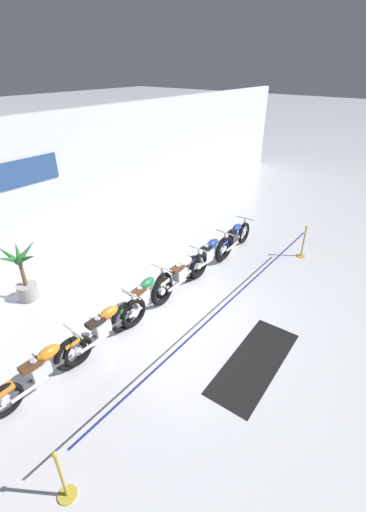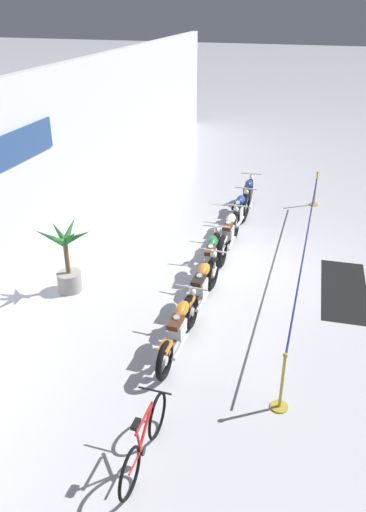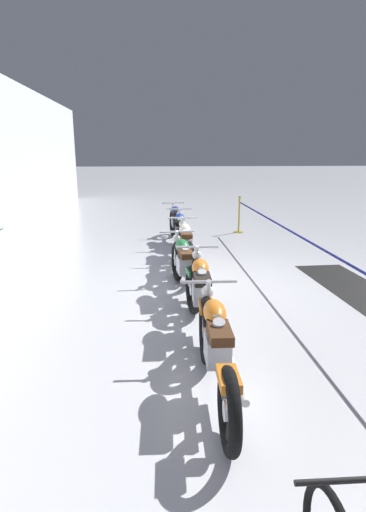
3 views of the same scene
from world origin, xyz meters
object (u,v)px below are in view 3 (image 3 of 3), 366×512
at_px(motorcycle_green_2, 184,267).
at_px(stanchion_far_left, 322,260).
at_px(motorcycle_orange_1, 201,296).
at_px(motorcycle_orange_0, 217,349).
at_px(stanchion_mid_left, 239,220).
at_px(motorcycle_blue_4, 180,234).
at_px(floor_banner, 350,286).
at_px(motorcycle_cream_3, 186,248).
at_px(motorcycle_blue_5, 176,224).

bearing_deg(motorcycle_green_2, stanchion_far_left, -108.00).
bearing_deg(motorcycle_orange_1, motorcycle_green_2, 4.91).
relative_size(motorcycle_orange_0, motorcycle_orange_1, 0.91).
distance_m(motorcycle_orange_1, motorcycle_green_2, 1.34).
xyz_separation_m(stanchion_far_left, stanchion_mid_left, (5.74, 0.00, -0.36)).
xyz_separation_m(motorcycle_orange_0, motorcycle_blue_4, (5.39, -0.02, 0.02)).
distance_m(motorcycle_orange_1, stanchion_mid_left, 6.70).
bearing_deg(stanchion_far_left, floor_banner, -47.57).
relative_size(motorcycle_green_2, stanchion_far_left, 0.26).
distance_m(motorcycle_orange_1, motorcycle_cream_3, 2.64).
distance_m(motorcycle_blue_5, stanchion_far_left, 5.03).
relative_size(motorcycle_blue_4, stanchion_mid_left, 2.24).
height_order(motorcycle_blue_5, floor_banner, motorcycle_blue_5).
xyz_separation_m(motorcycle_cream_3, motorcycle_blue_4, (1.31, 0.02, 0.00)).
bearing_deg(motorcycle_blue_5, motorcycle_blue_4, 179.76).
distance_m(motorcycle_orange_0, motorcycle_orange_1, 1.43).
bearing_deg(motorcycle_green_2, motorcycle_orange_1, -175.09).
bearing_deg(motorcycle_orange_1, floor_banner, -61.20).
bearing_deg(stanchion_mid_left, motorcycle_cream_3, 153.87).
relative_size(motorcycle_green_2, stanchion_mid_left, 2.14).
bearing_deg(motorcycle_orange_1, motorcycle_blue_4, 0.04).
relative_size(motorcycle_orange_0, motorcycle_blue_5, 0.97).
relative_size(motorcycle_orange_1, floor_banner, 0.93).
xyz_separation_m(motorcycle_cream_3, floor_banner, (-1.10, -2.79, -0.47)).
relative_size(motorcycle_orange_1, motorcycle_blue_5, 1.07).
bearing_deg(motorcycle_blue_4, motorcycle_green_2, 177.55).
relative_size(stanchion_far_left, floor_banner, 3.36).
bearing_deg(stanchion_far_left, motorcycle_orange_0, 138.17).
height_order(motorcycle_green_2, stanchion_far_left, stanchion_far_left).
distance_m(motorcycle_orange_1, motorcycle_blue_4, 3.95).
bearing_deg(motorcycle_orange_0, motorcycle_orange_1, -1.03).
relative_size(motorcycle_blue_5, floor_banner, 0.87).
height_order(motorcycle_orange_0, stanchion_mid_left, stanchion_mid_left).
relative_size(motorcycle_orange_1, stanchion_far_left, 0.28).
bearing_deg(motorcycle_blue_4, stanchion_mid_left, -37.12).
height_order(motorcycle_orange_0, motorcycle_green_2, motorcycle_green_2).
relative_size(motorcycle_green_2, floor_banner, 0.87).
relative_size(motorcycle_cream_3, stanchion_far_left, 0.27).
bearing_deg(stanchion_far_left, motorcycle_blue_5, 21.87).
height_order(motorcycle_green_2, motorcycle_cream_3, motorcycle_cream_3).
height_order(motorcycle_blue_4, stanchion_mid_left, stanchion_mid_left).
height_order(stanchion_far_left, stanchion_mid_left, same).
relative_size(motorcycle_cream_3, motorcycle_blue_5, 1.04).
bearing_deg(motorcycle_blue_5, motorcycle_orange_0, 179.76).
relative_size(stanchion_far_left, stanchion_mid_left, 8.30).
height_order(motorcycle_cream_3, stanchion_far_left, stanchion_far_left).
xyz_separation_m(motorcycle_orange_0, motorcycle_blue_5, (6.79, -0.03, 0.00)).
relative_size(motorcycle_blue_4, motorcycle_blue_5, 1.05).
distance_m(motorcycle_blue_4, motorcycle_blue_5, 1.40).
bearing_deg(floor_banner, stanchion_mid_left, 8.36).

